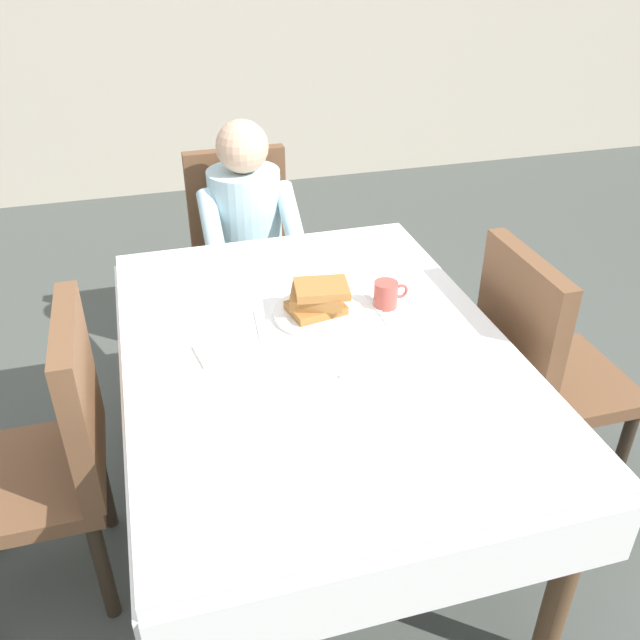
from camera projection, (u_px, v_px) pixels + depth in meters
The scene contains 13 objects.
ground_plane at pixel (317, 520), 2.36m from camera, with size 14.00×14.00×0.00m, color #474C47.
dining_table_main at pixel (317, 369), 2.02m from camera, with size 1.12×1.52×0.74m.
chair_diner at pixel (243, 244), 3.04m from camera, with size 0.44×0.45×0.93m.
diner_person at pixel (248, 229), 2.84m from camera, with size 0.40×0.43×1.12m.
chair_left_side at pixel (53, 447), 1.91m from camera, with size 0.45×0.44×0.93m.
chair_right_side at pixel (539, 361), 2.26m from camera, with size 0.45×0.44×0.93m.
plate_breakfast at pixel (318, 313), 2.11m from camera, with size 0.28×0.28×0.02m, color white.
breakfast_stack at pixel (318, 298), 2.08m from camera, with size 0.20×0.18×0.09m.
cup_coffee at pixel (386, 294), 2.13m from camera, with size 0.11×0.08×0.08m.
fork_left_of_plate at pixel (259, 327), 2.05m from camera, with size 0.18×0.01×0.01m, color silver.
knife_right_of_plate at pixel (378, 309), 2.14m from camera, with size 0.20×0.01×0.01m, color silver.
spoon_near_edge at pixel (364, 370), 1.86m from camera, with size 0.15×0.01×0.01m, color silver.
napkin_folded at pixel (226, 350), 1.94m from camera, with size 0.17×0.12×0.01m, color white.
Camera 1 is at (-0.43, -1.58, 1.84)m, focal length 38.03 mm.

